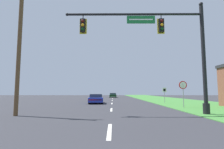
{
  "coord_description": "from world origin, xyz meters",
  "views": [
    {
      "loc": [
        0.13,
        -0.96,
        1.51
      ],
      "look_at": [
        0.0,
        23.02,
        3.9
      ],
      "focal_mm": 28.0,
      "sensor_mm": 36.0,
      "label": 1
    }
  ],
  "objects_px": {
    "route_sign_post": "(164,92)",
    "utility_pole_near": "(19,41)",
    "signal_mast": "(169,45)",
    "stop_sign": "(183,88)",
    "car_ahead": "(96,99)",
    "far_car": "(113,95)"
  },
  "relations": [
    {
      "from": "route_sign_post",
      "to": "utility_pole_near",
      "type": "distance_m",
      "value": 18.22
    },
    {
      "from": "stop_sign",
      "to": "utility_pole_near",
      "type": "height_order",
      "value": "utility_pole_near"
    },
    {
      "from": "utility_pole_near",
      "to": "signal_mast",
      "type": "bearing_deg",
      "value": 3.81
    },
    {
      "from": "route_sign_post",
      "to": "far_car",
      "type": "bearing_deg",
      "value": 106.21
    },
    {
      "from": "signal_mast",
      "to": "stop_sign",
      "type": "distance_m",
      "value": 6.35
    },
    {
      "from": "stop_sign",
      "to": "utility_pole_near",
      "type": "distance_m",
      "value": 14.36
    },
    {
      "from": "car_ahead",
      "to": "utility_pole_near",
      "type": "bearing_deg",
      "value": -107.74
    },
    {
      "from": "car_ahead",
      "to": "far_car",
      "type": "relative_size",
      "value": 1.05
    },
    {
      "from": "far_car",
      "to": "route_sign_post",
      "type": "height_order",
      "value": "route_sign_post"
    },
    {
      "from": "far_car",
      "to": "utility_pole_near",
      "type": "height_order",
      "value": "utility_pole_near"
    },
    {
      "from": "utility_pole_near",
      "to": "route_sign_post",
      "type": "bearing_deg",
      "value": 43.11
    },
    {
      "from": "stop_sign",
      "to": "utility_pole_near",
      "type": "bearing_deg",
      "value": -156.71
    },
    {
      "from": "far_car",
      "to": "utility_pole_near",
      "type": "bearing_deg",
      "value": -99.74
    },
    {
      "from": "signal_mast",
      "to": "route_sign_post",
      "type": "height_order",
      "value": "signal_mast"
    },
    {
      "from": "far_car",
      "to": "stop_sign",
      "type": "xyz_separation_m",
      "value": [
        6.72,
        -30.42,
        1.26
      ]
    },
    {
      "from": "route_sign_post",
      "to": "utility_pole_near",
      "type": "bearing_deg",
      "value": -136.89
    },
    {
      "from": "car_ahead",
      "to": "utility_pole_near",
      "type": "relative_size",
      "value": 0.51
    },
    {
      "from": "signal_mast",
      "to": "utility_pole_near",
      "type": "height_order",
      "value": "utility_pole_near"
    },
    {
      "from": "signal_mast",
      "to": "car_ahead",
      "type": "distance_m",
      "value": 13.73
    },
    {
      "from": "stop_sign",
      "to": "utility_pole_near",
      "type": "relative_size",
      "value": 0.26
    },
    {
      "from": "far_car",
      "to": "stop_sign",
      "type": "relative_size",
      "value": 1.83
    },
    {
      "from": "far_car",
      "to": "route_sign_post",
      "type": "distance_m",
      "value": 24.74
    }
  ]
}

